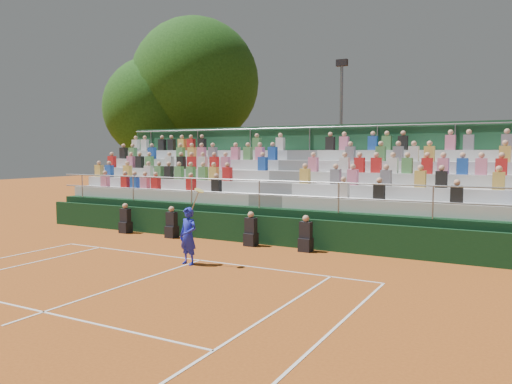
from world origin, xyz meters
The scene contains 8 objects.
ground centered at (0.00, 0.00, 0.00)m, with size 90.00×90.00×0.00m, color #A7521B.
courtside_wall centered at (0.00, 3.20, 0.50)m, with size 20.00×0.15×1.00m, color black.
line_officials centered at (-1.57, 2.75, 0.48)m, with size 8.17×0.40×1.19m.
grandstand centered at (-0.01, 6.44, 1.09)m, with size 20.00×5.20×4.40m.
tennis_player centered at (0.02, -0.60, 0.83)m, with size 0.86×0.49×2.22m.
tree_west centered at (-12.06, 12.41, 5.93)m, with size 6.28×6.28×9.09m.
tree_east centered at (-9.92, 13.78, 7.55)m, with size 7.91×7.91×11.52m.
floodlight_mast centered at (-0.37, 13.71, 4.73)m, with size 0.60×0.25×8.11m.
Camera 1 is at (8.48, -12.07, 3.24)m, focal length 35.00 mm.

